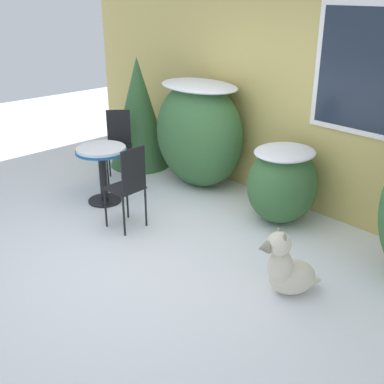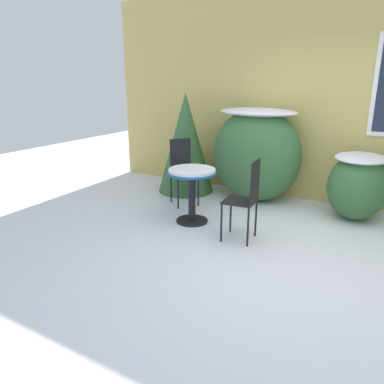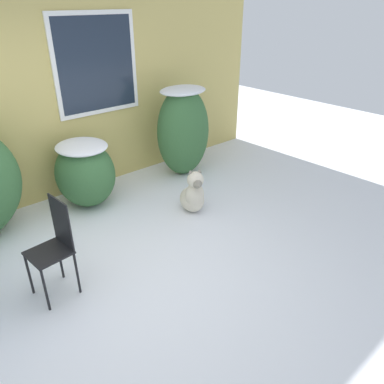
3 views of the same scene
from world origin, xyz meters
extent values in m
plane|color=white|center=(0.00, 0.00, 0.00)|extent=(16.00, 16.00, 0.00)
cube|color=tan|center=(0.00, 2.20, 1.60)|extent=(8.00, 0.06, 3.19)
cube|color=white|center=(1.00, 2.16, 1.78)|extent=(1.27, 0.04, 1.36)
cube|color=#1E2838|center=(1.00, 2.14, 1.78)|extent=(1.15, 0.01, 1.24)
ellipsoid|color=#386638|center=(-1.11, 1.73, 0.72)|extent=(1.40, 0.94, 1.44)
ellipsoid|color=white|center=(-1.11, 1.73, 1.38)|extent=(1.19, 0.80, 0.12)
ellipsoid|color=#386638|center=(0.39, 1.66, 0.46)|extent=(0.79, 0.87, 0.92)
ellipsoid|color=white|center=(0.39, 1.66, 0.86)|extent=(0.67, 0.74, 0.12)
cone|color=#386638|center=(-2.31, 1.62, 0.82)|extent=(0.94, 0.94, 1.65)
cylinder|color=black|center=(-1.49, 0.42, 0.01)|extent=(0.43, 0.43, 0.03)
cylinder|color=black|center=(-1.49, 0.42, 0.35)|extent=(0.10, 0.10, 0.65)
cylinder|color=#195699|center=(-1.49, 0.42, 0.69)|extent=(0.64, 0.64, 0.03)
cylinder|color=white|center=(-1.49, 0.42, 0.72)|extent=(0.62, 0.62, 0.04)
cube|color=black|center=(-1.96, 1.00, 0.48)|extent=(0.51, 0.51, 0.02)
cube|color=black|center=(-2.09, 1.10, 0.74)|extent=(0.22, 0.27, 0.50)
cylinder|color=black|center=(-1.93, 0.77, 0.24)|extent=(0.02, 0.02, 0.47)
cylinder|color=black|center=(-1.73, 1.03, 0.24)|extent=(0.02, 0.02, 0.47)
cylinder|color=black|center=(-2.19, 0.97, 0.24)|extent=(0.02, 0.02, 0.47)
cylinder|color=black|center=(-1.99, 1.23, 0.24)|extent=(0.02, 0.02, 0.47)
cube|color=black|center=(-0.71, 0.22, 0.48)|extent=(0.39, 0.39, 0.02)
cube|color=black|center=(-0.54, 0.23, 0.74)|extent=(0.04, 0.33, 0.50)
cylinder|color=black|center=(-0.89, 0.37, 0.24)|extent=(0.02, 0.02, 0.47)
cylinder|color=black|center=(-0.86, 0.04, 0.24)|extent=(0.02, 0.02, 0.47)
cylinder|color=black|center=(-0.57, 0.40, 0.24)|extent=(0.02, 0.02, 0.47)
cylinder|color=black|center=(-0.54, 0.07, 0.24)|extent=(0.02, 0.02, 0.47)
ellipsoid|color=beige|center=(1.38, 0.57, 0.16)|extent=(0.48, 0.54, 0.31)
ellipsoid|color=beige|center=(1.32, 0.45, 0.29)|extent=(0.32, 0.31, 0.34)
sphere|color=beige|center=(1.31, 0.43, 0.53)|extent=(0.22, 0.22, 0.22)
cone|color=gray|center=(1.24, 0.29, 0.51)|extent=(0.15, 0.14, 0.12)
ellipsoid|color=gray|center=(1.26, 0.47, 0.61)|extent=(0.06, 0.05, 0.10)
ellipsoid|color=gray|center=(1.37, 0.42, 0.61)|extent=(0.06, 0.05, 0.10)
ellipsoid|color=beige|center=(1.47, 0.76, 0.07)|extent=(0.15, 0.21, 0.06)
camera|label=1|loc=(3.50, -2.59, 2.58)|focal=45.00mm
camera|label=2|loc=(0.91, -3.68, 1.89)|focal=35.00mm
camera|label=3|loc=(-1.58, -2.79, 2.60)|focal=35.00mm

